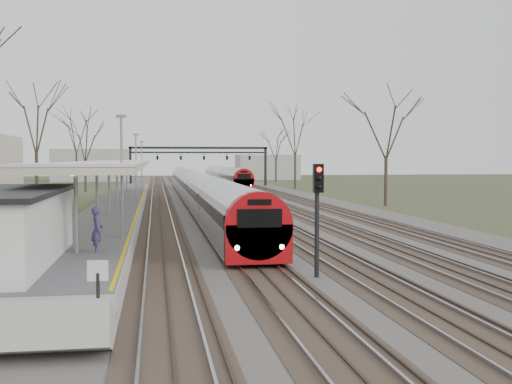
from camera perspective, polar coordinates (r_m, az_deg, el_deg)
The scene contains 11 objects.
ground at distance 14.81m, azimuth 17.41°, elevation -13.96°, with size 300.00×300.00×0.00m, color #384223.
track_bed at distance 68.12m, azimuth -3.36°, elevation -0.56°, with size 24.00×160.00×0.22m.
platform at distance 50.39m, azimuth -12.00°, elevation -1.37°, with size 3.50×69.00×1.00m, color #9E9B93.
canopy at distance 45.74m, azimuth -12.34°, elevation 2.48°, with size 4.10×50.00×3.11m.
signal_gantry at distance 97.89m, azimuth -5.06°, elevation 3.35°, with size 21.00×0.59×6.08m.
tree_west_far at distance 61.71m, azimuth -18.99°, elevation 6.31°, with size 5.50×5.50×11.33m.
tree_east_far at distance 58.41m, azimuth 11.51°, elevation 5.89°, with size 5.00×5.00×10.30m.
train_near at distance 61.17m, azimuth -5.33°, elevation 0.36°, with size 2.62×75.21×3.05m.
train_far at distance 101.39m, azimuth -2.80°, elevation 1.41°, with size 2.62×45.21×3.05m.
passenger at distance 22.91m, azimuth -13.96°, elevation -3.31°, with size 0.59×0.38×1.61m, color #433262.
signal_post at distance 22.49m, azimuth 5.49°, elevation -0.99°, with size 0.35×0.45×4.10m.
Camera 1 is at (-6.35, -12.67, 4.28)m, focal length 45.00 mm.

